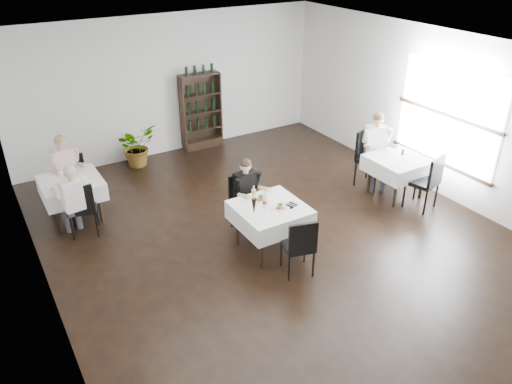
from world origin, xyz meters
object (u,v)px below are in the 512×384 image
at_px(main_table, 270,215).
at_px(diner_main, 248,190).
at_px(potted_tree, 136,146).
at_px(wine_shelf, 201,112).

relative_size(main_table, diner_main, 0.80).
relative_size(potted_tree, diner_main, 0.68).
bearing_deg(wine_shelf, potted_tree, -173.55).
height_order(potted_tree, diner_main, diner_main).
height_order(wine_shelf, diner_main, wine_shelf).
xyz_separation_m(main_table, potted_tree, (-0.72, 4.13, -0.18)).
bearing_deg(diner_main, wine_shelf, 76.12).
height_order(main_table, diner_main, diner_main).
height_order(wine_shelf, main_table, wine_shelf).
xyz_separation_m(wine_shelf, main_table, (-0.90, -4.31, -0.23)).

